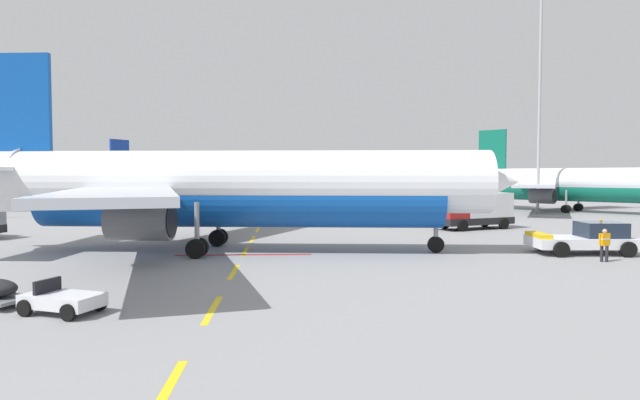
% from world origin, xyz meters
% --- Properties ---
extents(ground, '(400.00, 400.00, 0.00)m').
position_xyz_m(ground, '(40.00, 40.00, 0.00)').
color(ground, gray).
extents(apron_paint_markings, '(8.00, 97.62, 0.01)m').
position_xyz_m(apron_paint_markings, '(18.00, 39.10, 0.00)').
color(apron_paint_markings, yellow).
rests_on(apron_paint_markings, ground).
extents(airliner_foreground, '(34.82, 34.45, 12.20)m').
position_xyz_m(airliner_foreground, '(17.14, 23.48, 3.95)').
color(airliner_foreground, white).
rests_on(airliner_foreground, ground).
extents(pushback_tug, '(6.16, 3.47, 2.08)m').
position_xyz_m(pushback_tug, '(38.45, 21.29, 0.90)').
color(pushback_tug, silver).
rests_on(pushback_tug, ground).
extents(airliner_mid_left, '(26.12, 26.82, 11.04)m').
position_xyz_m(airliner_mid_left, '(57.73, 55.80, 3.58)').
color(airliner_mid_left, silver).
rests_on(airliner_mid_left, ground).
extents(airliner_far_center, '(26.69, 28.43, 10.66)m').
position_xyz_m(airliner_far_center, '(-13.66, 72.22, 3.45)').
color(airliner_far_center, white).
rests_on(airliner_far_center, ground).
extents(fuel_service_truck, '(7.39, 4.79, 3.14)m').
position_xyz_m(fuel_service_truck, '(37.02, 36.17, 1.65)').
color(fuel_service_truck, black).
rests_on(fuel_service_truck, ground).
extents(ground_crew_worker, '(0.70, 0.36, 1.79)m').
position_xyz_m(ground_crew_worker, '(37.73, 18.28, 1.03)').
color(ground_crew_worker, '#232328').
rests_on(ground_crew_worker, ground).
extents(apron_light_mast_far, '(1.80, 1.80, 30.42)m').
position_xyz_m(apron_light_mast_far, '(51.37, 54.80, 18.47)').
color(apron_light_mast_far, slate).
rests_on(apron_light_mast_far, ground).
extents(terminal_satellite, '(75.81, 25.03, 11.62)m').
position_xyz_m(terminal_satellite, '(13.13, 141.68, 5.03)').
color(terminal_satellite, '#9E998E').
rests_on(terminal_satellite, ground).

